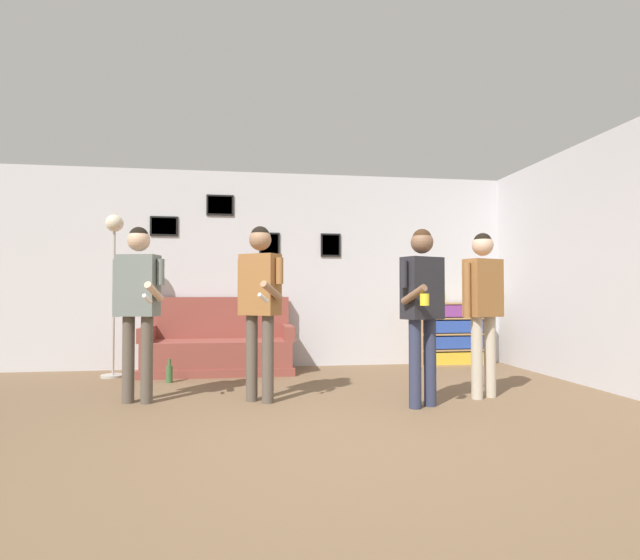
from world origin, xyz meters
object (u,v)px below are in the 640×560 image
Objects in this scene: person_watcher_holding_cup at (422,298)px; person_spectator_near_bookshelf at (483,297)px; floor_lamp at (114,259)px; person_player_foreground_left at (138,295)px; person_player_foreground_center at (260,294)px; drinking_cup at (443,299)px; bookshelf at (452,334)px; couch at (219,348)px; bottle_on_floor at (169,373)px.

person_watcher_holding_cup is 0.99× the size of person_spectator_near_bookshelf.
floor_lamp is 1.71m from person_player_foreground_left.
person_player_foreground_center is at bearing -5.54° from person_player_foreground_left.
person_player_foreground_left is 0.99× the size of person_player_foreground_center.
person_player_foreground_left is at bearing 175.80° from person_spectator_near_bookshelf.
person_player_foreground_center is 3.31m from drinking_cup.
person_spectator_near_bookshelf is at bearing -105.34° from bookshelf.
person_spectator_near_bookshelf is (2.64, -1.96, 0.67)m from couch.
person_player_foreground_left is 6.09× the size of bottle_on_floor.
bookshelf is 3.47m from person_player_foreground_center.
couch is at bearing 69.24° from person_player_foreground_left.
bottle_on_floor is (0.13, 1.05, -0.90)m from person_player_foreground_left.
floor_lamp is 1.24× the size of person_watcher_holding_cup.
person_player_foreground_left is at bearing -153.84° from bookshelf.
person_spectator_near_bookshelf is (0.72, 0.29, 0.01)m from person_watcher_holding_cup.
person_player_foreground_left is 1.02× the size of person_spectator_near_bookshelf.
floor_lamp is 1.20× the size of person_player_foreground_center.
person_player_foreground_left is 1.13m from person_player_foreground_center.
person_player_foreground_center is (1.13, -0.11, 0.01)m from person_player_foreground_left.
bookshelf is 2.29m from person_spectator_near_bookshelf.
person_player_foreground_center reaches higher than bookshelf.
person_watcher_holding_cup reaches higher than drinking_cup.
person_watcher_holding_cup is at bearing -115.78° from drinking_cup.
couch is 2.02m from person_player_foreground_center.
person_player_foreground_center is (0.47, -1.83, 0.71)m from couch.
person_player_foreground_center is 6.14× the size of bottle_on_floor.
person_watcher_holding_cup is 2.71m from drinking_cup.
drinking_cup is (4.36, 0.37, -0.50)m from floor_lamp.
floor_lamp is 7.36× the size of bottle_on_floor.
bottle_on_floor is (-3.75, -0.85, -0.34)m from bookshelf.
person_player_foreground_left reaches higher than bookshelf.
person_spectator_near_bookshelf is at bearing 22.09° from person_watcher_holding_cup.
bookshelf is 0.62× the size of person_spectator_near_bookshelf.
drinking_cup is at bearing 4.87° from floor_lamp.
couch is 0.95× the size of floor_lamp.
person_spectator_near_bookshelf reaches higher than bottle_on_floor.
bottle_on_floor is at bearing 82.94° from person_player_foreground_left.
bottle_on_floor is (-1.00, 1.16, -0.91)m from person_player_foreground_center.
bookshelf is 4.36m from person_player_foreground_left.
person_player_foreground_center is 2.17m from person_spectator_near_bookshelf.
person_spectator_near_bookshelf is (-0.59, -2.15, 0.54)m from bookshelf.
couch is at bearing -176.65° from bookshelf.
person_player_foreground_center is at bearing -43.51° from floor_lamp.
drinking_cup is (1.18, 2.44, -0.03)m from person_watcher_holding_cup.
floor_lamp is 1.21× the size of person_player_foreground_left.
person_player_foreground_left reaches higher than bottle_on_floor.
bottle_on_floor is (-3.16, 1.30, -0.88)m from person_spectator_near_bookshelf.
person_player_foreground_center reaches higher than person_spectator_near_bookshelf.
floor_lamp is at bearing -175.27° from bookshelf.
person_player_foreground_left is at bearing -68.44° from floor_lamp.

